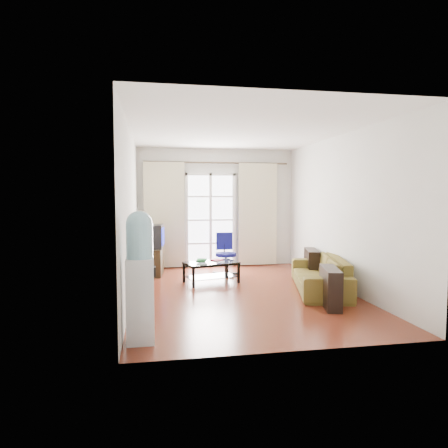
# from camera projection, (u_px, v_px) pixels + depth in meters

# --- Properties ---
(floor) EXTENTS (5.20, 5.20, 0.00)m
(floor) POSITION_uv_depth(u_px,v_px,m) (241.00, 292.00, 6.76)
(floor) COLOR maroon
(floor) RESTS_ON ground
(ceiling) EXTENTS (5.20, 5.20, 0.00)m
(ceiling) POSITION_uv_depth(u_px,v_px,m) (241.00, 131.00, 6.56)
(ceiling) COLOR white
(ceiling) RESTS_ON wall_back
(wall_back) EXTENTS (3.60, 0.02, 2.70)m
(wall_back) POSITION_uv_depth(u_px,v_px,m) (217.00, 208.00, 9.21)
(wall_back) COLOR silver
(wall_back) RESTS_ON floor
(wall_front) EXTENTS (3.60, 0.02, 2.70)m
(wall_front) POSITION_uv_depth(u_px,v_px,m) (296.00, 224.00, 4.11)
(wall_front) COLOR silver
(wall_front) RESTS_ON floor
(wall_left) EXTENTS (0.02, 5.20, 2.70)m
(wall_left) POSITION_uv_depth(u_px,v_px,m) (131.00, 214.00, 6.34)
(wall_left) COLOR silver
(wall_left) RESTS_ON floor
(wall_right) EXTENTS (0.02, 5.20, 2.70)m
(wall_right) POSITION_uv_depth(u_px,v_px,m) (341.00, 212.00, 6.98)
(wall_right) COLOR silver
(wall_right) RESTS_ON floor
(french_door) EXTENTS (1.16, 0.06, 2.15)m
(french_door) POSITION_uv_depth(u_px,v_px,m) (211.00, 220.00, 9.15)
(french_door) COLOR white
(french_door) RESTS_ON wall_back
(curtain_rod) EXTENTS (3.30, 0.04, 0.04)m
(curtain_rod) POSITION_uv_depth(u_px,v_px,m) (217.00, 163.00, 9.04)
(curtain_rod) COLOR #4C3F2D
(curtain_rod) RESTS_ON wall_back
(curtain_left) EXTENTS (0.90, 0.07, 2.35)m
(curtain_left) POSITION_uv_depth(u_px,v_px,m) (164.00, 215.00, 8.90)
(curtain_left) COLOR beige
(curtain_left) RESTS_ON curtain_rod
(curtain_right) EXTENTS (0.90, 0.07, 2.35)m
(curtain_right) POSITION_uv_depth(u_px,v_px,m) (258.00, 214.00, 9.27)
(curtain_right) COLOR beige
(curtain_right) RESTS_ON curtain_rod
(radiator) EXTENTS (0.64, 0.12, 0.64)m
(radiator) POSITION_uv_depth(u_px,v_px,m) (251.00, 251.00, 9.33)
(radiator) COLOR #9F9FA1
(radiator) RESTS_ON floor
(sofa) EXTENTS (2.38, 1.76, 0.58)m
(sofa) POSITION_uv_depth(u_px,v_px,m) (320.00, 274.00, 6.87)
(sofa) COLOR brown
(sofa) RESTS_ON floor
(coffee_table) EXTENTS (1.08, 0.79, 0.39)m
(coffee_table) POSITION_uv_depth(u_px,v_px,m) (211.00, 269.00, 7.48)
(coffee_table) COLOR silver
(coffee_table) RESTS_ON floor
(bowl) EXTENTS (0.33, 0.33, 0.05)m
(bowl) POSITION_uv_depth(u_px,v_px,m) (202.00, 261.00, 7.48)
(bowl) COLOR #317C2D
(bowl) RESTS_ON coffee_table
(book) EXTENTS (0.36, 0.38, 0.02)m
(book) POSITION_uv_depth(u_px,v_px,m) (213.00, 260.00, 7.60)
(book) COLOR #AC3B15
(book) RESTS_ON coffee_table
(remote) EXTENTS (0.16, 0.06, 0.02)m
(remote) POSITION_uv_depth(u_px,v_px,m) (200.00, 261.00, 7.55)
(remote) COLOR black
(remote) RESTS_ON coffee_table
(tv_stand) EXTENTS (0.58, 0.80, 0.55)m
(tv_stand) POSITION_uv_depth(u_px,v_px,m) (150.00, 262.00, 8.23)
(tv_stand) COLOR black
(tv_stand) RESTS_ON floor
(crt_tv) EXTENTS (0.58, 0.58, 0.49)m
(crt_tv) POSITION_uv_depth(u_px,v_px,m) (150.00, 236.00, 8.23)
(crt_tv) COLOR black
(crt_tv) RESTS_ON tv_stand
(task_chair) EXTENTS (0.60, 0.60, 0.87)m
(task_chair) POSITION_uv_depth(u_px,v_px,m) (226.00, 263.00, 8.21)
(task_chair) COLOR black
(task_chair) RESTS_ON floor
(water_cooler) EXTENTS (0.32, 0.30, 1.47)m
(water_cooler) POSITION_uv_depth(u_px,v_px,m) (140.00, 274.00, 4.41)
(water_cooler) COLOR silver
(water_cooler) RESTS_ON floor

